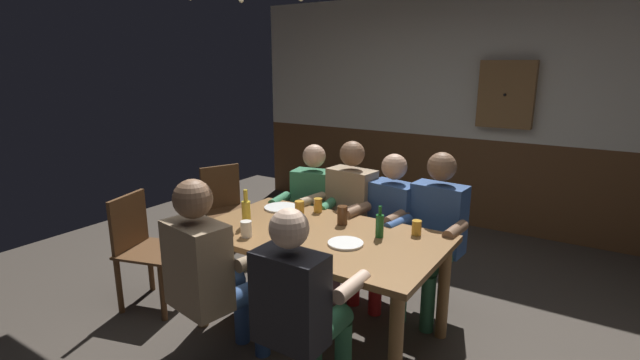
% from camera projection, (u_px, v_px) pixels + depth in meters
% --- Properties ---
extents(ground_plane, '(6.92, 6.92, 0.00)m').
position_uv_depth(ground_plane, '(313.00, 335.00, 3.22)').
color(ground_plane, '#423A33').
extents(back_wall_upper, '(5.23, 0.12, 1.59)m').
position_uv_depth(back_wall_upper, '(458.00, 66.00, 5.17)').
color(back_wall_upper, beige).
extents(back_wall_wainscot, '(5.23, 0.12, 1.03)m').
position_uv_depth(back_wall_wainscot, '(450.00, 179.00, 5.49)').
color(back_wall_wainscot, brown).
rests_on(back_wall_wainscot, ground_plane).
extents(dining_table, '(1.66, 0.96, 0.74)m').
position_uv_depth(dining_table, '(319.00, 247.00, 3.13)').
color(dining_table, brown).
rests_on(dining_table, ground_plane).
extents(person_0, '(0.56, 0.58, 1.18)m').
position_uv_depth(person_0, '(310.00, 207.00, 3.98)').
color(person_0, '#33724C').
rests_on(person_0, ground_plane).
extents(person_1, '(0.56, 0.56, 1.24)m').
position_uv_depth(person_1, '(346.00, 210.00, 3.79)').
color(person_1, '#997F60').
rests_on(person_1, ground_plane).
extents(person_2, '(0.56, 0.57, 1.18)m').
position_uv_depth(person_2, '(387.00, 221.00, 3.61)').
color(person_2, '#2D4C84').
rests_on(person_2, ground_plane).
extents(person_3, '(0.55, 0.53, 1.23)m').
position_uv_depth(person_3, '(434.00, 227.00, 3.40)').
color(person_3, '#2D4C84').
rests_on(person_3, ground_plane).
extents(person_4, '(0.57, 0.59, 1.23)m').
position_uv_depth(person_4, '(209.00, 268.00, 2.71)').
color(person_4, '#997F60').
rests_on(person_4, ground_plane).
extents(person_5, '(0.51, 0.52, 1.18)m').
position_uv_depth(person_5, '(300.00, 303.00, 2.38)').
color(person_5, black).
rests_on(person_5, ground_plane).
extents(chair_empty_near_right, '(0.58, 0.58, 0.88)m').
position_uv_depth(chair_empty_near_right, '(226.00, 208.00, 4.49)').
color(chair_empty_near_right, brown).
rests_on(chair_empty_near_right, ground_plane).
extents(chair_empty_near_left, '(0.55, 0.55, 0.88)m').
position_uv_depth(chair_empty_near_left, '(144.00, 247.00, 3.55)').
color(chair_empty_near_left, brown).
rests_on(chair_empty_near_left, ground_plane).
extents(table_candle, '(0.04, 0.04, 0.08)m').
position_uv_depth(table_candle, '(206.00, 222.00, 3.20)').
color(table_candle, '#F9E08C').
rests_on(table_candle, dining_table).
extents(plate_0, '(0.26, 0.26, 0.01)m').
position_uv_depth(plate_0, '(281.00, 208.00, 3.63)').
color(plate_0, white).
rests_on(plate_0, dining_table).
extents(plate_1, '(0.23, 0.23, 0.01)m').
position_uv_depth(plate_1, '(346.00, 243.00, 2.91)').
color(plate_1, white).
rests_on(plate_1, dining_table).
extents(bottle_0, '(0.06, 0.06, 0.26)m').
position_uv_depth(bottle_0, '(246.00, 212.00, 3.23)').
color(bottle_0, gold).
rests_on(bottle_0, dining_table).
extents(bottle_1, '(0.05, 0.05, 0.21)m').
position_uv_depth(bottle_1, '(380.00, 225.00, 3.01)').
color(bottle_1, '#195923').
rests_on(bottle_1, dining_table).
extents(pint_glass_0, '(0.08, 0.08, 0.11)m').
position_uv_depth(pint_glass_0, '(246.00, 229.00, 3.03)').
color(pint_glass_0, white).
rests_on(pint_glass_0, dining_table).
extents(pint_glass_1, '(0.07, 0.07, 0.14)m').
position_uv_depth(pint_glass_1, '(300.00, 210.00, 3.37)').
color(pint_glass_1, gold).
rests_on(pint_glass_1, dining_table).
extents(pint_glass_2, '(0.06, 0.06, 0.11)m').
position_uv_depth(pint_glass_2, '(318.00, 205.00, 3.53)').
color(pint_glass_2, gold).
rests_on(pint_glass_2, dining_table).
extents(pint_glass_3, '(0.07, 0.07, 0.13)m').
position_uv_depth(pint_glass_3, '(342.00, 215.00, 3.26)').
color(pint_glass_3, '#4C2D19').
rests_on(pint_glass_3, dining_table).
extents(pint_glass_4, '(0.06, 0.06, 0.10)m').
position_uv_depth(pint_glass_4, '(417.00, 228.00, 3.06)').
color(pint_glass_4, gold).
rests_on(pint_glass_4, dining_table).
extents(wall_dart_cabinet, '(0.56, 0.15, 0.70)m').
position_uv_depth(wall_dart_cabinet, '(506.00, 94.00, 4.83)').
color(wall_dart_cabinet, brown).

